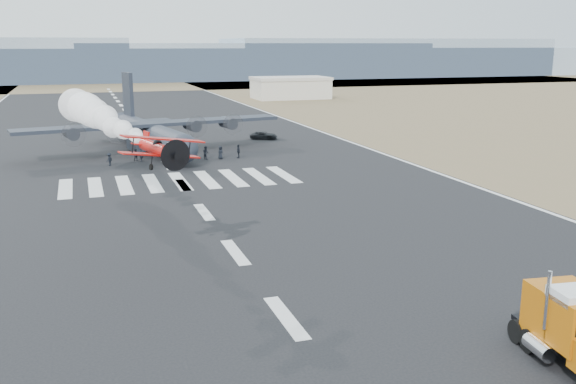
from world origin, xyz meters
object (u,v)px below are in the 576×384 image
crew_b (206,153)px  crew_g (141,154)px  aerobatic_biplane (160,149)px  crew_h (136,155)px  crew_d (238,151)px  hangar_right (291,88)px  transport_aircraft (149,132)px  crew_c (109,159)px  crew_f (164,151)px  crew_a (163,156)px  support_vehicle (264,135)px  crew_e (221,152)px

crew_b → crew_g: 8.29m
aerobatic_biplane → crew_h: aerobatic_biplane is taller
crew_d → crew_g: bearing=-92.6°
hangar_right → transport_aircraft: (-46.90, -78.91, -0.28)m
crew_c → crew_f: crew_f is taller
crew_b → crew_h: size_ratio=1.11×
crew_b → crew_f: 5.92m
crew_a → crew_h: size_ratio=1.15×
hangar_right → crew_c: (-52.91, -88.00, -2.21)m
support_vehicle → crew_c: (-24.50, -15.87, 0.19)m
crew_c → crew_d: size_ratio=0.89×
support_vehicle → crew_c: crew_c is taller
crew_c → crew_e: 14.17m
crew_a → crew_d: bearing=77.2°
support_vehicle → crew_c: size_ratio=2.72×
hangar_right → crew_c: bearing=-121.0°
crew_a → crew_g: (-2.60, 1.75, 0.02)m
aerobatic_biplane → crew_e: (12.56, 40.01, -7.27)m
crew_b → crew_g: crew_g is taller
crew_a → crew_e: size_ratio=1.04×
crew_d → crew_g: (-12.55, 1.42, 0.01)m
transport_aircraft → crew_f: transport_aircraft is taller
hangar_right → crew_g: hangar_right is taller
transport_aircraft → crew_c: (-6.01, -9.09, -1.94)m
support_vehicle → crew_d: 17.39m
crew_a → crew_h: (-3.14, 2.24, -0.11)m
crew_b → aerobatic_biplane: bearing=138.5°
hangar_right → crew_a: 99.38m
aerobatic_biplane → crew_f: size_ratio=3.16×
crew_a → crew_g: bearing=-138.6°
crew_h → aerobatic_biplane: bearing=-95.9°
hangar_right → crew_d: bearing=-112.5°
hangar_right → crew_b: bearing=-115.0°
hangar_right → transport_aircraft: size_ratio=0.56×
hangar_right → support_vehicle: hangar_right is taller
aerobatic_biplane → crew_a: size_ratio=3.17×
crew_c → crew_g: 4.43m
transport_aircraft → crew_a: (0.63, -9.02, -1.84)m
support_vehicle → crew_b: size_ratio=2.51×
crew_a → crew_b: bearing=82.8°
crew_h → support_vehicle: bearing=29.5°
support_vehicle → crew_g: bearing=152.1°
transport_aircraft → crew_c: size_ratio=23.02×
aerobatic_biplane → crew_d: size_ratio=3.16×
crew_c → crew_g: bearing=152.8°
aerobatic_biplane → transport_aircraft: (4.40, 48.71, -5.40)m
aerobatic_biplane → crew_h: size_ratio=3.64×
aerobatic_biplane → crew_a: 40.66m
crew_d → crew_b: bearing=-91.5°
aerobatic_biplane → crew_d: 43.34m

